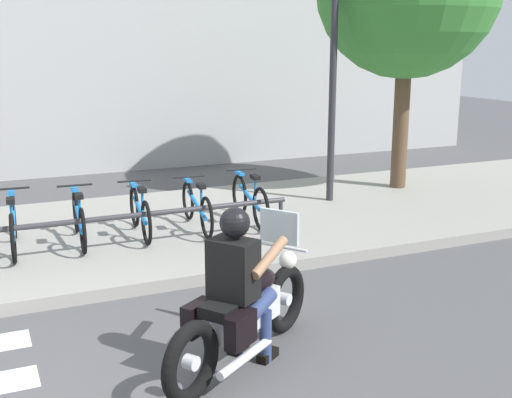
# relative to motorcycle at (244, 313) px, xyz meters

# --- Properties ---
(sidewalk) EXTENTS (24.00, 4.40, 0.15)m
(sidewalk) POSITION_rel_motorcycle_xyz_m (-1.69, 4.10, -0.40)
(sidewalk) COLOR gray
(sidewalk) RESTS_ON ground
(motorcycle) EXTENTS (1.88, 1.35, 1.27)m
(motorcycle) POSITION_rel_motorcycle_xyz_m (0.00, 0.00, 0.00)
(motorcycle) COLOR black
(motorcycle) RESTS_ON ground
(rider) EXTENTS (0.77, 0.73, 1.46)m
(rider) POSITION_rel_motorcycle_xyz_m (-0.06, -0.04, 0.37)
(rider) COLOR black
(rider) RESTS_ON ground
(bicycle_2) EXTENTS (0.48, 1.72, 0.76)m
(bicycle_2) POSITION_rel_motorcycle_xyz_m (-1.68, 3.74, 0.03)
(bicycle_2) COLOR black
(bicycle_2) RESTS_ON sidewalk
(bicycle_3) EXTENTS (0.48, 1.65, 0.73)m
(bicycle_3) POSITION_rel_motorcycle_xyz_m (-0.84, 3.74, 0.02)
(bicycle_3) COLOR black
(bicycle_3) RESTS_ON sidewalk
(bicycle_4) EXTENTS (0.48, 1.56, 0.73)m
(bicycle_4) POSITION_rel_motorcycle_xyz_m (-0.01, 3.74, 0.02)
(bicycle_4) COLOR black
(bicycle_4) RESTS_ON sidewalk
(bicycle_5) EXTENTS (0.48, 1.65, 0.72)m
(bicycle_5) POSITION_rel_motorcycle_xyz_m (0.83, 3.74, 0.01)
(bicycle_5) COLOR black
(bicycle_5) RESTS_ON sidewalk
(bicycle_6) EXTENTS (0.48, 1.60, 0.77)m
(bicycle_6) POSITION_rel_motorcycle_xyz_m (1.66, 3.74, 0.03)
(bicycle_6) COLOR black
(bicycle_6) RESTS_ON sidewalk
(bike_rack) EXTENTS (5.61, 0.07, 0.49)m
(bike_rack) POSITION_rel_motorcycle_xyz_m (-0.84, 3.19, 0.11)
(bike_rack) COLOR #333338
(bike_rack) RESTS_ON sidewalk
(street_lamp) EXTENTS (0.28, 0.28, 4.25)m
(street_lamp) POSITION_rel_motorcycle_xyz_m (3.49, 4.50, 2.11)
(street_lamp) COLOR #2D2D33
(street_lamp) RESTS_ON ground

